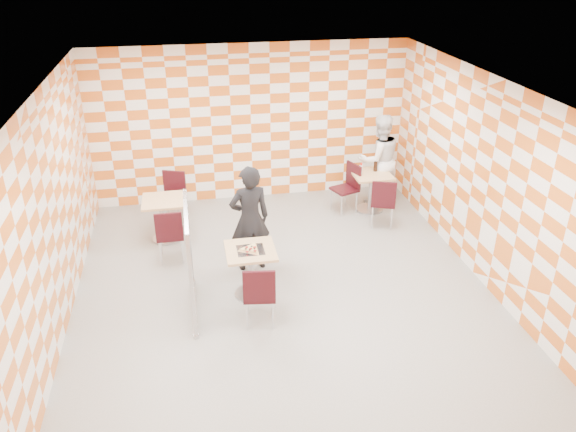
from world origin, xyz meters
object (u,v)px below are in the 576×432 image
(chair_empty_near, at_px, (170,232))
(soda_bottle, at_px, (376,166))
(chair_second_front, at_px, (383,200))
(man_white, at_px, (379,160))
(second_table, at_px, (371,185))
(sport_bottle, at_px, (361,169))
(chair_empty_far, at_px, (173,193))
(man_dark, at_px, (250,219))
(main_table, at_px, (251,264))
(chair_second_side, at_px, (349,184))
(empty_table, at_px, (165,213))
(partition, at_px, (190,261))
(chair_main_front, at_px, (259,292))

(chair_empty_near, relative_size, soda_bottle, 4.02)
(chair_second_front, relative_size, man_white, 0.53)
(second_table, height_order, soda_bottle, soda_bottle)
(sport_bottle, bearing_deg, chair_empty_far, 176.56)
(man_dark, relative_size, man_white, 0.97)
(chair_empty_near, xyz_separation_m, man_white, (3.96, 1.61, 0.34))
(main_table, bearing_deg, chair_second_side, 48.85)
(empty_table, height_order, man_dark, man_dark)
(second_table, height_order, chair_second_side, chair_second_side)
(man_dark, bearing_deg, man_white, -151.66)
(partition, distance_m, soda_bottle, 4.44)
(chair_empty_near, relative_size, man_white, 0.53)
(chair_empty_near, height_order, man_white, man_white)
(chair_main_front, relative_size, man_dark, 0.54)
(empty_table, height_order, chair_main_front, chair_main_front)
(chair_main_front, distance_m, sport_bottle, 4.00)
(chair_empty_near, distance_m, sport_bottle, 3.76)
(chair_second_side, bearing_deg, second_table, -9.18)
(chair_main_front, relative_size, sport_bottle, 4.62)
(second_table, xyz_separation_m, man_dark, (-2.48, -1.64, 0.34))
(sport_bottle, bearing_deg, soda_bottle, 10.36)
(chair_empty_near, bearing_deg, sport_bottle, 20.63)
(second_table, xyz_separation_m, chair_empty_near, (-3.71, -1.27, 0.04))
(chair_empty_far, bearing_deg, chair_empty_near, -92.21)
(empty_table, height_order, chair_empty_near, chair_empty_near)
(second_table, relative_size, chair_second_front, 0.81)
(chair_empty_near, height_order, partition, partition)
(main_table, bearing_deg, second_table, 43.02)
(man_white, bearing_deg, second_table, 46.21)
(second_table, relative_size, chair_second_side, 0.81)
(chair_main_front, height_order, chair_second_front, same)
(chair_empty_near, bearing_deg, chair_second_front, 8.32)
(empty_table, distance_m, man_white, 4.14)
(second_table, xyz_separation_m, empty_table, (-3.80, -0.47, 0.00))
(partition, bearing_deg, man_dark, 46.20)
(chair_second_front, bearing_deg, soda_bottle, 82.14)
(second_table, relative_size, empty_table, 1.00)
(main_table, relative_size, chair_empty_far, 0.81)
(chair_empty_far, distance_m, man_dark, 2.25)
(main_table, relative_size, soda_bottle, 3.26)
(soda_bottle, bearing_deg, second_table, -133.82)
(main_table, bearing_deg, man_dark, 83.28)
(chair_empty_far, relative_size, soda_bottle, 4.02)
(chair_second_front, distance_m, man_white, 1.15)
(chair_empty_far, distance_m, man_white, 3.91)
(main_table, xyz_separation_m, chair_second_front, (2.56, 1.67, 0.04))
(chair_empty_near, relative_size, chair_empty_far, 1.00)
(chair_main_front, bearing_deg, chair_empty_near, 121.39)
(chair_main_front, distance_m, partition, 1.05)
(chair_empty_far, relative_size, man_white, 0.53)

